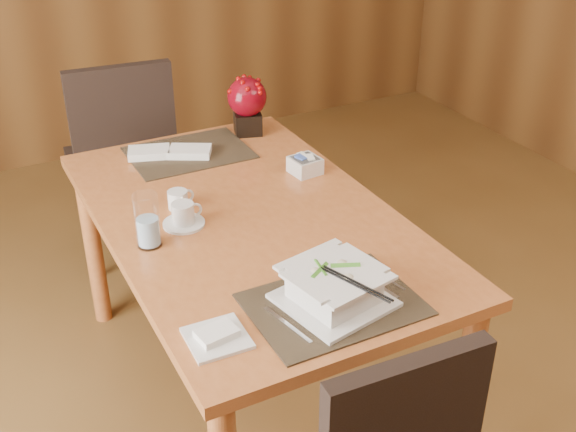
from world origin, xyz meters
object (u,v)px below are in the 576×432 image
dining_table (249,241)px  water_glass (147,220)px  sugar_caddy (305,165)px  bread_plate (217,338)px  coffee_cup (183,216)px  far_chair (123,152)px  berry_decor (247,102)px  creamer_jug (178,200)px  soup_setting (334,288)px

dining_table → water_glass: size_ratio=8.64×
sugar_caddy → bread_plate: (-0.65, -0.73, -0.02)m
coffee_cup → bread_plate: bearing=-102.1°
dining_table → far_chair: (-0.13, 1.09, -0.09)m
berry_decor → far_chair: 0.70m
water_glass → dining_table: bearing=4.7°
water_glass → sugar_caddy: bearing=18.7°
dining_table → creamer_jug: size_ratio=17.37×
soup_setting → creamer_jug: 0.72m
creamer_jug → berry_decor: berry_decor is taller
coffee_cup → far_chair: (0.08, 1.05, -0.22)m
sugar_caddy → far_chair: size_ratio=0.10×
water_glass → bread_plate: bearing=-88.8°
sugar_caddy → berry_decor: 0.45m
sugar_caddy → berry_decor: berry_decor is taller
soup_setting → far_chair: far_chair is taller
coffee_cup → far_chair: far_chair is taller
creamer_jug → bread_plate: bearing=-109.9°
soup_setting → far_chair: bearing=83.0°
berry_decor → far_chair: size_ratio=0.24×
coffee_cup → sugar_caddy: size_ratio=1.36×
coffee_cup → dining_table: bearing=-11.1°
coffee_cup → sugar_caddy: coffee_cup is taller
creamer_jug → bread_plate: 0.71m
dining_table → soup_setting: 0.56m
dining_table → bread_plate: bread_plate is taller
far_chair → berry_decor: bearing=136.8°
water_glass → berry_decor: 0.91m
far_chair → dining_table: bearing=101.7°
creamer_jug → sugar_caddy: bearing=-3.3°
dining_table → far_chair: bearing=96.7°
dining_table → bread_plate: size_ratio=10.03×
berry_decor → creamer_jug: bearing=-134.8°
dining_table → sugar_caddy: (0.32, 0.19, 0.13)m
bread_plate → sugar_caddy: bearing=48.5°
dining_table → berry_decor: size_ratio=6.39×
sugar_caddy → berry_decor: (-0.03, 0.44, 0.10)m
creamer_jug → sugar_caddy: 0.50m
sugar_caddy → bread_plate: size_ratio=0.67×
sugar_caddy → dining_table: bearing=-148.4°
soup_setting → sugar_caddy: (0.31, 0.74, -0.02)m
dining_table → soup_setting: size_ratio=4.84×
far_chair → creamer_jug: bearing=91.5°
soup_setting → berry_decor: size_ratio=1.32×
creamer_jug → dining_table: bearing=-47.6°
bread_plate → creamer_jug: bearing=78.0°
water_glass → soup_setting: bearing=-56.1°
bread_plate → far_chair: bearing=82.9°
dining_table → berry_decor: berry_decor is taller
water_glass → sugar_caddy: 0.70m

